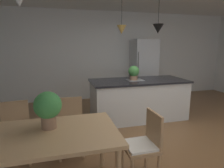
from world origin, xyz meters
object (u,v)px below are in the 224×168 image
at_px(potted_plant_on_island, 134,72).
at_px(chair_far_left, 15,130).
at_px(kitchen_island, 138,99).
at_px(refrigerator, 144,69).
at_px(dining_table, 37,141).
at_px(chair_kitchen_end, 144,144).
at_px(potted_plant_on_table, 48,107).
at_px(chair_far_right, 71,124).

bearing_deg(potted_plant_on_island, chair_far_left, -153.16).
distance_m(kitchen_island, potted_plant_on_island, 0.63).
distance_m(kitchen_island, refrigerator, 1.89).
relative_size(dining_table, chair_kitchen_end, 1.98).
bearing_deg(refrigerator, chair_kitchen_end, -114.03).
relative_size(dining_table, kitchen_island, 0.79).
bearing_deg(dining_table, kitchen_island, 44.88).
height_order(chair_kitchen_end, kitchen_island, kitchen_island).
bearing_deg(potted_plant_on_table, kitchen_island, 44.82).
bearing_deg(chair_far_left, refrigerator, 40.53).
height_order(dining_table, kitchen_island, kitchen_island).
relative_size(kitchen_island, potted_plant_on_island, 6.61).
bearing_deg(chair_far_right, chair_far_left, -179.99).
bearing_deg(potted_plant_on_island, refrigerator, 58.92).
distance_m(dining_table, potted_plant_on_table, 0.36).
distance_m(chair_far_left, kitchen_island, 2.64).
bearing_deg(potted_plant_on_table, chair_kitchen_end, -6.55).
distance_m(chair_far_left, refrigerator, 4.27).
height_order(chair_far_right, refrigerator, refrigerator).
bearing_deg(refrigerator, potted_plant_on_table, -127.98).
height_order(chair_far_left, kitchen_island, kitchen_island).
bearing_deg(dining_table, potted_plant_on_table, 45.79).
height_order(chair_far_right, chair_far_left, same).
xyz_separation_m(potted_plant_on_island, potted_plant_on_table, (-1.73, -1.85, -0.08)).
bearing_deg(chair_kitchen_end, kitchen_island, 69.06).
relative_size(dining_table, potted_plant_on_island, 5.22).
bearing_deg(chair_far_right, potted_plant_on_table, -110.36).
bearing_deg(kitchen_island, chair_far_right, -144.55).
bearing_deg(chair_far_left, chair_far_right, 0.01).
bearing_deg(chair_kitchen_end, chair_far_right, 135.03).
distance_m(dining_table, refrigerator, 4.59).
height_order(refrigerator, potted_plant_on_island, refrigerator).
xyz_separation_m(chair_far_left, potted_plant_on_table, (0.52, -0.71, 0.53)).
xyz_separation_m(dining_table, refrigerator, (2.83, 3.60, 0.25)).
bearing_deg(chair_far_right, chair_kitchen_end, -44.97).
distance_m(chair_far_right, kitchen_island, 1.96).
relative_size(dining_table, chair_far_right, 1.98).
distance_m(refrigerator, potted_plant_on_island, 1.90).
bearing_deg(potted_plant_on_island, kitchen_island, -0.00).
height_order(chair_far_right, potted_plant_on_table, potted_plant_on_table).
bearing_deg(chair_far_left, potted_plant_on_table, -54.12).
bearing_deg(chair_far_left, chair_kitchen_end, -27.39).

